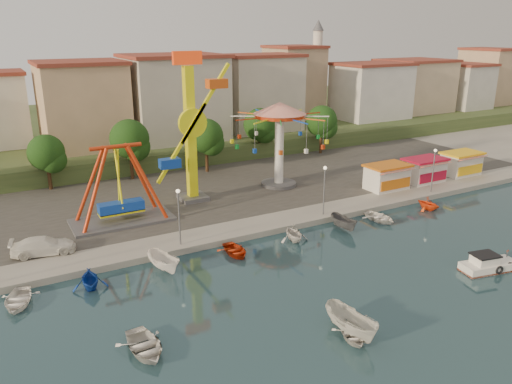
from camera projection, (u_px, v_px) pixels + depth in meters
ground at (339, 291)px, 38.48m from camera, size 200.00×200.00×0.00m
quay_deck at (125, 140)px, 89.95m from camera, size 200.00×100.00×0.60m
asphalt_pad at (192, 184)px, 63.24m from camera, size 90.00×28.00×0.01m
hill_terrace at (118, 129)px, 93.74m from camera, size 200.00×60.00×3.00m
pirate_ship_ride at (119, 186)px, 49.66m from camera, size 10.00×5.00×8.00m
kamikaze_tower at (194, 132)px, 54.86m from camera, size 6.07×3.10×16.50m
wave_swinger at (279, 125)px, 60.29m from camera, size 11.60×11.60×10.40m
booth_left at (387, 177)px, 60.77m from camera, size 5.40×3.78×3.08m
booth_mid at (424, 170)px, 63.69m from camera, size 5.40×3.78×3.08m
booth_right at (461, 163)px, 66.85m from camera, size 5.40×3.78×3.08m
lamp_post_1 at (179, 219)px, 44.65m from camera, size 0.14×0.14×5.00m
lamp_post_2 at (324, 192)px, 52.02m from camera, size 0.14×0.14×5.00m
lamp_post_3 at (433, 172)px, 59.38m from camera, size 0.14×0.14×5.00m
tree_1 at (46, 153)px, 59.64m from camera, size 4.35×4.35×6.80m
tree_2 at (129, 139)px, 63.66m from camera, size 5.02×5.02×7.85m
tree_3 at (206, 136)px, 67.18m from camera, size 4.68×4.68×7.32m
tree_4 at (260, 125)px, 74.21m from camera, size 4.86×4.86×7.60m
tree_5 at (322, 121)px, 77.32m from camera, size 4.83×4.83×7.54m
building_2 at (85, 103)px, 75.25m from camera, size 11.95×9.28×11.23m
building_3 at (179, 106)px, 79.29m from camera, size 12.59×10.50×9.20m
building_4 at (244, 98)px, 88.31m from camera, size 10.75×9.23×9.24m
building_5 at (312, 90)px, 92.58m from camera, size 12.77×10.96×11.21m
building_6 at (366, 84)px, 96.53m from camera, size 8.23×8.98×12.36m
building_7 at (393, 88)px, 106.65m from camera, size 11.59×10.93×8.76m
building_8 at (464, 78)px, 107.05m from camera, size 12.84×9.28×12.58m
building_9 at (493, 82)px, 116.09m from camera, size 12.95×9.17×9.21m
minaret at (317, 66)px, 96.07m from camera, size 2.80×2.80×18.00m
cabin_motorboat at (488, 266)px, 41.66m from camera, size 5.11×2.76×1.70m
rowboat_a at (145, 346)px, 31.10m from camera, size 3.18×4.31×0.86m
rowboat_b at (352, 334)px, 32.52m from camera, size 3.04×3.58×0.63m
skiff at (351, 323)px, 32.68m from camera, size 1.97×4.71×1.79m
van at (43, 246)px, 43.25m from camera, size 5.58×3.00×1.54m
moored_boat_0 at (18, 300)px, 36.45m from camera, size 3.62×4.39×0.79m
moored_boat_1 at (90, 279)px, 38.69m from camera, size 3.02×3.39×1.64m
moored_boat_2 at (164, 262)px, 41.46m from camera, size 2.44×4.39×1.60m
moored_boat_3 at (235, 251)px, 44.66m from camera, size 2.60×3.61×0.74m
moored_boat_4 at (294, 233)px, 47.40m from camera, size 3.11×3.47×1.64m
moored_boat_5 at (344, 223)px, 50.20m from camera, size 1.42×3.72×1.43m
moored_boat_6 at (380, 217)px, 52.50m from camera, size 2.95×3.95×0.78m
moored_boat_7 at (428, 203)px, 55.67m from camera, size 2.68×3.03×1.48m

